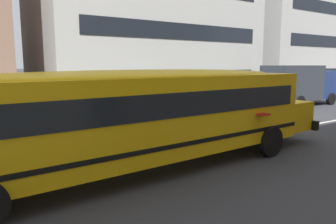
{
  "coord_description": "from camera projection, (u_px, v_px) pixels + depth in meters",
  "views": [
    {
      "loc": [
        -2.32,
        -8.8,
        2.93
      ],
      "look_at": [
        3.2,
        -0.65,
        1.45
      ],
      "focal_mm": 34.43,
      "sensor_mm": 36.0,
      "label": 1
    }
  ],
  "objects": [
    {
      "name": "ground_plane",
      "position": [
        59.0,
        170.0,
        8.93
      ],
      "size": [
        400.0,
        400.0,
        0.0
      ],
      "primitive_type": "plane",
      "color": "#38383D"
    },
    {
      "name": "sidewalk_far",
      "position": [
        13.0,
        126.0,
        15.31
      ],
      "size": [
        120.0,
        3.0,
        0.01
      ],
      "primitive_type": "cube",
      "color": "gray",
      "rests_on": "ground_plane"
    },
    {
      "name": "lane_centreline",
      "position": [
        59.0,
        170.0,
        8.93
      ],
      "size": [
        110.0,
        0.16,
        0.01
      ],
      "primitive_type": "cube",
      "color": "silver",
      "rests_on": "ground_plane"
    },
    {
      "name": "school_bus",
      "position": [
        149.0,
        111.0,
        8.82
      ],
      "size": [
        12.51,
        3.01,
        2.78
      ],
      "rotation": [
        0.0,
        0.0,
        0.04
      ],
      "color": "yellow",
      "rests_on": "ground_plane"
    },
    {
      "name": "parked_car_dark_blue_by_lamppost",
      "position": [
        214.0,
        100.0,
        18.59
      ],
      "size": [
        3.96,
        2.0,
        1.64
      ],
      "rotation": [
        0.0,
        0.0,
        -0.04
      ],
      "color": "navy",
      "rests_on": "ground_plane"
    },
    {
      "name": "box_truck",
      "position": [
        299.0,
        84.0,
        22.85
      ],
      "size": [
        6.11,
        2.61,
        2.82
      ],
      "rotation": [
        0.0,
        0.0,
        -0.03
      ],
      "color": "navy",
      "rests_on": "ground_plane"
    },
    {
      "name": "apartment_block_far_right",
      "position": [
        298.0,
        1.0,
        36.03
      ],
      "size": [
        18.01,
        9.59,
        19.7
      ],
      "color": "#B7B7B2",
      "rests_on": "ground_plane"
    }
  ]
}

